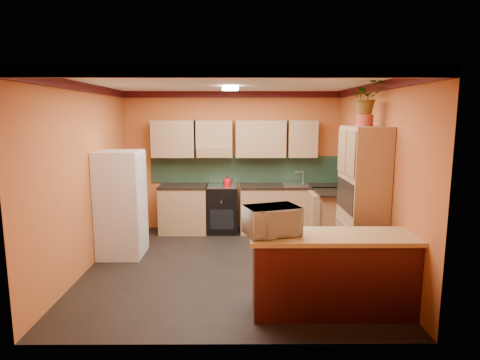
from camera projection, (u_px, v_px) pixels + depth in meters
name	position (u px, v px, depth m)	size (l,w,h in m)	color
room_shell	(232.00, 126.00, 5.99)	(4.24, 4.24, 2.72)	black
base_cabinets_back	(255.00, 210.00, 7.76)	(3.65, 0.60, 0.88)	tan
countertop_back	(255.00, 186.00, 7.69)	(3.65, 0.62, 0.04)	black
stove	(222.00, 209.00, 7.75)	(0.58, 0.58, 0.91)	black
kettle	(227.00, 182.00, 7.62)	(0.17, 0.17, 0.18)	#AC0B11
sink	(295.00, 184.00, 7.68)	(0.48, 0.40, 0.03)	silver
base_cabinets_right	(332.00, 217.00, 7.17)	(0.60, 0.80, 0.88)	tan
countertop_right	(333.00, 192.00, 7.10)	(0.62, 0.80, 0.04)	black
fridge	(121.00, 204.00, 6.37)	(0.68, 0.66, 1.70)	silver
pantry	(362.00, 202.00, 5.59)	(0.48, 0.90, 2.10)	tan
fern_pot	(365.00, 120.00, 5.46)	(0.22, 0.22, 0.16)	#AF3B2A
fern	(366.00, 97.00, 5.41)	(0.41, 0.36, 0.46)	tan
breakfast_bar	(332.00, 276.00, 4.56)	(1.80, 0.55, 0.88)	#4B1811
bar_top	(334.00, 237.00, 4.49)	(1.90, 0.65, 0.05)	tan
microwave	(272.00, 220.00, 4.45)	(0.58, 0.39, 0.32)	silver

